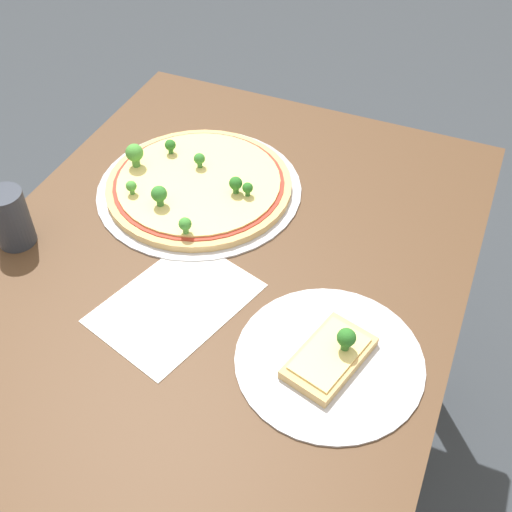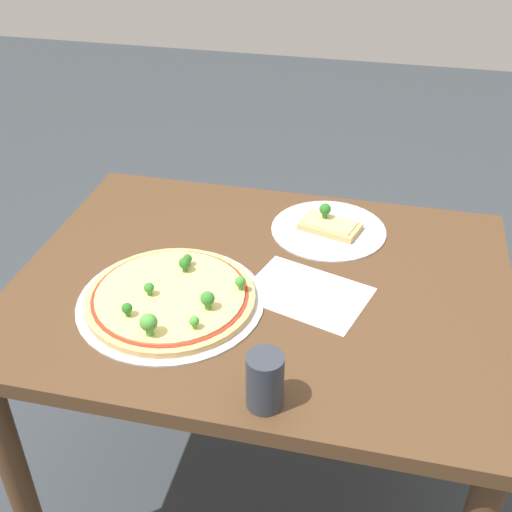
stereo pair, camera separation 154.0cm
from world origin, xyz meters
TOP-DOWN VIEW (x-y plane):
  - ground_plane at (0.00, 0.00)m, footprint 8.00×8.00m
  - dining_table at (0.00, 0.00)m, footprint 1.08×0.83m
  - pizza_tray_whole at (0.17, 0.12)m, footprint 0.40×0.40m
  - pizza_tray_slice at (-0.12, -0.24)m, footprint 0.28×0.28m
  - drinking_cup at (-0.08, 0.35)m, footprint 0.07×0.07m
  - paper_menu at (-0.10, 0.02)m, footprint 0.29×0.25m

SIDE VIEW (x-z plane):
  - ground_plane at x=0.00m, z-range 0.00..0.00m
  - dining_table at x=0.00m, z-range 0.26..1.00m
  - paper_menu at x=-0.10m, z-range 0.74..0.74m
  - pizza_tray_slice at x=-0.12m, z-range 0.71..0.78m
  - pizza_tray_whole at x=0.17m, z-range 0.71..0.78m
  - drinking_cup at x=-0.08m, z-range 0.74..0.84m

